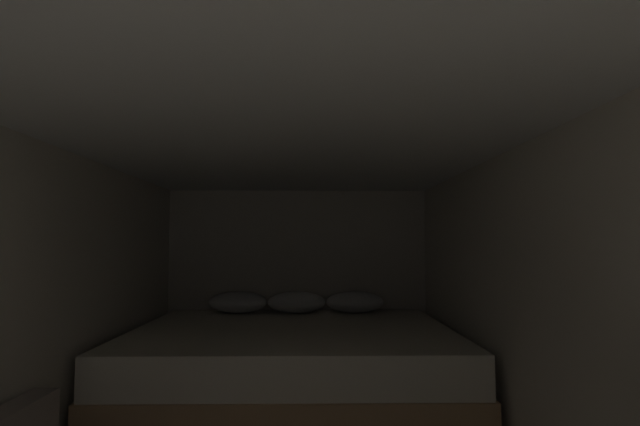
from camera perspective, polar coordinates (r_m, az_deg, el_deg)
wall_back at (r=4.84m, az=-2.54°, el=-9.11°), size 2.52×0.05×1.96m
wall_left at (r=2.77m, az=-31.37°, el=-12.73°), size 0.05×4.87×1.96m
wall_right at (r=2.64m, az=24.30°, el=-13.40°), size 0.05×4.87×1.96m
ceiling_slab at (r=2.43m, az=-4.16°, el=9.29°), size 2.52×4.87×0.05m
bed at (r=3.90m, az=-3.03°, el=-18.62°), size 2.30×1.99×1.03m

